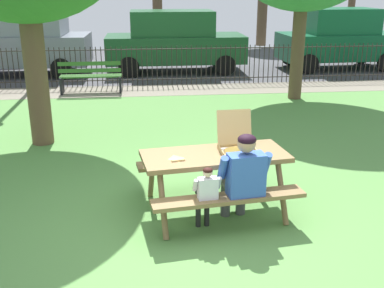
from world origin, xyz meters
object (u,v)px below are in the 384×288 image
object	(u,v)px
parked_car_left	(174,41)
parked_car_center	(339,38)
pizza_slice_on_table	(177,159)
picnic_table_foreground	(215,167)
child_at_table	(206,192)
parked_car_far_left	(13,40)
park_bench_center	(91,77)
adult_at_table	(243,176)
pizza_box_open	(237,144)

from	to	relation	value
parked_car_left	parked_car_center	size ratio (longest dim) A/B	1.11
pizza_slice_on_table	parked_car_left	xyz separation A→B (m)	(0.70, 10.11, 0.23)
pizza_slice_on_table	picnic_table_foreground	bearing A→B (deg)	16.11
child_at_table	parked_car_far_left	xyz separation A→B (m)	(-4.61, 10.53, 0.59)
pizza_slice_on_table	park_bench_center	bearing A→B (deg)	103.40
picnic_table_foreground	parked_car_left	world-z (taller)	parked_car_left
pizza_slice_on_table	parked_car_center	bearing A→B (deg)	58.50
child_at_table	park_bench_center	distance (m)	7.89
adult_at_table	child_at_table	world-z (taller)	adult_at_table
picnic_table_foreground	parked_car_left	distance (m)	9.98
park_bench_center	parked_car_center	size ratio (longest dim) A/B	0.40
picnic_table_foreground	parked_car_center	distance (m)	11.50
pizza_slice_on_table	parked_car_center	size ratio (longest dim) A/B	0.06
pizza_box_open	adult_at_table	xyz separation A→B (m)	(-0.03, -0.53, -0.20)
parked_car_far_left	parked_car_center	bearing A→B (deg)	0.00
pizza_box_open	parked_car_center	size ratio (longest dim) A/B	0.14
picnic_table_foreground	parked_car_left	size ratio (longest dim) A/B	0.45
adult_at_table	parked_car_left	distance (m)	10.45
picnic_table_foreground	parked_car_left	bearing A→B (deg)	88.79
parked_car_far_left	pizza_slice_on_table	bearing A→B (deg)	-66.92
pizza_slice_on_table	adult_at_table	bearing A→B (deg)	-23.99
adult_at_table	pizza_slice_on_table	bearing A→B (deg)	156.01
child_at_table	parked_car_left	xyz separation A→B (m)	(0.39, 10.53, 0.50)
child_at_table	picnic_table_foreground	bearing A→B (deg)	71.80
park_bench_center	parked_car_center	bearing A→B (deg)	20.16
parked_car_left	park_bench_center	bearing A→B (deg)	-129.72
pizza_slice_on_table	park_bench_center	xyz separation A→B (m)	(-1.72, 7.21, -0.36)
parked_car_left	pizza_slice_on_table	bearing A→B (deg)	-93.94
child_at_table	park_bench_center	size ratio (longest dim) A/B	0.52
pizza_slice_on_table	adult_at_table	xyz separation A→B (m)	(0.74, -0.33, -0.12)
parked_car_center	parked_car_left	bearing A→B (deg)	-180.00
park_bench_center	parked_car_center	distance (m)	8.45
picnic_table_foreground	adult_at_table	size ratio (longest dim) A/B	1.66
picnic_table_foreground	adult_at_table	world-z (taller)	adult_at_table
park_bench_center	parked_car_center	world-z (taller)	parked_car_center
pizza_slice_on_table	parked_car_far_left	xyz separation A→B (m)	(-4.31, 10.11, 0.32)
parked_car_far_left	parked_car_center	distance (m)	10.51
adult_at_table	park_bench_center	xyz separation A→B (m)	(-2.46, 7.54, -0.24)
picnic_table_foreground	pizza_box_open	xyz separation A→B (m)	(0.29, 0.06, 0.26)
picnic_table_foreground	park_bench_center	xyz separation A→B (m)	(-2.20, 7.07, -0.18)
park_bench_center	parked_car_far_left	bearing A→B (deg)	131.75
park_bench_center	parked_car_left	world-z (taller)	parked_car_left
picnic_table_foreground	park_bench_center	world-z (taller)	park_bench_center
park_bench_center	parked_car_left	size ratio (longest dim) A/B	0.36
parked_car_far_left	park_bench_center	bearing A→B (deg)	-48.25
picnic_table_foreground	parked_car_far_left	bearing A→B (deg)	115.69
adult_at_table	child_at_table	size ratio (longest dim) A/B	1.42
park_bench_center	child_at_table	bearing A→B (deg)	-75.16
park_bench_center	adult_at_table	bearing A→B (deg)	-71.92
park_bench_center	parked_car_far_left	distance (m)	3.95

